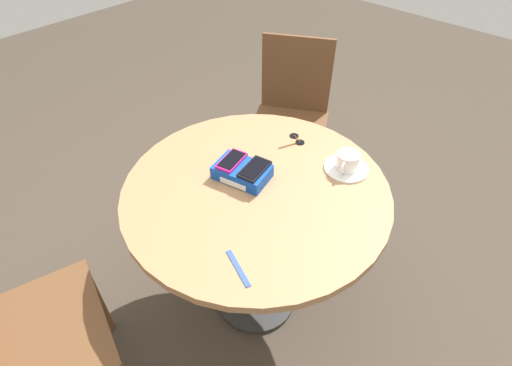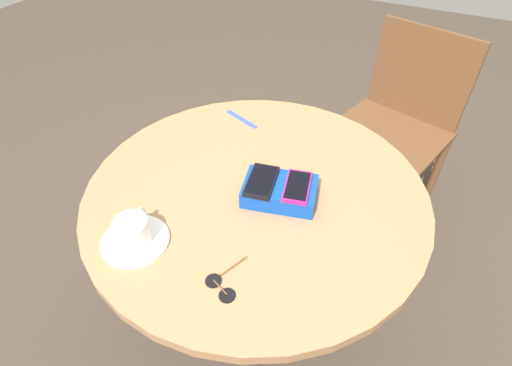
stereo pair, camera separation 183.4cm
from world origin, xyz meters
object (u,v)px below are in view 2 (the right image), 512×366
(sunglasses, at_px, (222,285))
(phone_black, at_px, (262,181))
(round_table, at_px, (256,214))
(chair_far_side, at_px, (394,127))
(phone_box, at_px, (280,191))
(coffee_cup, at_px, (133,230))
(saucer, at_px, (135,241))
(phone_magenta, at_px, (298,186))
(lanyard_strap, at_px, (242,119))

(sunglasses, bearing_deg, phone_black, -81.45)
(round_table, height_order, chair_far_side, chair_far_side)
(phone_box, height_order, sunglasses, phone_box)
(coffee_cup, bearing_deg, round_table, -121.06)
(saucer, relative_size, chair_far_side, 0.19)
(round_table, relative_size, coffee_cup, 8.45)
(phone_box, xyz_separation_m, phone_magenta, (-0.05, -0.01, 0.03))
(phone_box, height_order, coffee_cup, coffee_cup)
(phone_box, bearing_deg, round_table, -4.45)
(lanyard_strap, relative_size, sunglasses, 1.10)
(phone_black, bearing_deg, sunglasses, 98.55)
(phone_magenta, distance_m, phone_black, 0.10)
(phone_box, xyz_separation_m, coffee_cup, (0.25, 0.29, 0.02))
(saucer, height_order, coffee_cup, coffee_cup)
(saucer, bearing_deg, phone_box, -130.61)
(phone_black, height_order, chair_far_side, chair_far_side)
(chair_far_side, bearing_deg, round_table, 73.66)
(saucer, xyz_separation_m, sunglasses, (-0.25, 0.01, -0.00))
(phone_black, xyz_separation_m, lanyard_strap, (0.22, -0.31, -0.05))
(round_table, relative_size, phone_magenta, 7.14)
(phone_magenta, distance_m, chair_far_side, 0.93)
(phone_black, bearing_deg, phone_box, -160.71)
(round_table, relative_size, phone_black, 6.84)
(chair_far_side, bearing_deg, coffee_cup, 69.61)
(phone_box, height_order, lanyard_strap, phone_box)
(phone_box, height_order, chair_far_side, chair_far_side)
(round_table, relative_size, phone_box, 4.39)
(coffee_cup, bearing_deg, sunglasses, 176.09)
(sunglasses, relative_size, chair_far_side, 0.15)
(phone_black, bearing_deg, coffee_cup, 53.19)
(phone_magenta, bearing_deg, coffee_cup, 45.30)
(phone_box, xyz_separation_m, lanyard_strap, (0.27, -0.29, -0.02))
(coffee_cup, relative_size, chair_far_side, 0.13)
(phone_magenta, distance_m, saucer, 0.43)
(phone_magenta, relative_size, sunglasses, 1.04)
(phone_magenta, xyz_separation_m, sunglasses, (0.05, 0.32, -0.05))
(round_table, relative_size, saucer, 5.77)
(saucer, distance_m, sunglasses, 0.25)
(phone_black, bearing_deg, round_table, -39.20)
(phone_box, distance_m, chair_far_side, 0.94)
(saucer, height_order, sunglasses, saucer)
(coffee_cup, relative_size, lanyard_strap, 0.80)
(sunglasses, bearing_deg, chair_far_side, -98.86)
(phone_black, xyz_separation_m, saucer, (0.21, 0.28, -0.05))
(lanyard_strap, xyz_separation_m, sunglasses, (-0.27, 0.60, 0.00))
(round_table, bearing_deg, chair_far_side, -106.34)
(coffee_cup, distance_m, lanyard_strap, 0.59)
(phone_box, xyz_separation_m, phone_black, (0.05, 0.02, 0.03))
(lanyard_strap, height_order, sunglasses, sunglasses)
(phone_box, bearing_deg, phone_black, 19.29)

